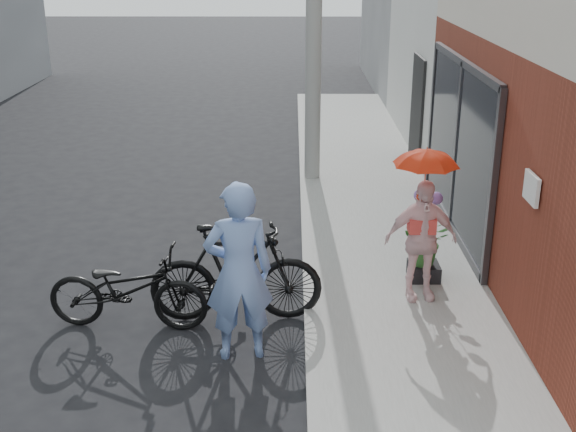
{
  "coord_description": "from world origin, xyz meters",
  "views": [
    {
      "loc": [
        0.74,
        -6.74,
        4.11
      ],
      "look_at": [
        0.69,
        1.31,
        1.1
      ],
      "focal_mm": 45.0,
      "sensor_mm": 36.0,
      "label": 1
    }
  ],
  "objects_px": {
    "kimono_woman": "(421,240)",
    "planter": "(424,271)",
    "bike_left": "(128,289)",
    "bike_right": "(236,273)",
    "officer": "(239,272)"
  },
  "relations": [
    {
      "from": "kimono_woman",
      "to": "planter",
      "type": "bearing_deg",
      "value": 65.79
    },
    {
      "from": "bike_left",
      "to": "kimono_woman",
      "type": "distance_m",
      "value": 3.44
    },
    {
      "from": "bike_right",
      "to": "planter",
      "type": "distance_m",
      "value": 2.52
    },
    {
      "from": "bike_left",
      "to": "kimono_woman",
      "type": "bearing_deg",
      "value": -76.3
    },
    {
      "from": "bike_left",
      "to": "planter",
      "type": "bearing_deg",
      "value": -68.74
    },
    {
      "from": "bike_right",
      "to": "planter",
      "type": "height_order",
      "value": "bike_right"
    },
    {
      "from": "officer",
      "to": "bike_left",
      "type": "relative_size",
      "value": 1.07
    },
    {
      "from": "kimono_woman",
      "to": "officer",
      "type": "bearing_deg",
      "value": -157.6
    },
    {
      "from": "bike_right",
      "to": "planter",
      "type": "xyz_separation_m",
      "value": [
        2.33,
        0.88,
        -0.38
      ]
    },
    {
      "from": "officer",
      "to": "planter",
      "type": "distance_m",
      "value": 2.89
    },
    {
      "from": "planter",
      "to": "bike_right",
      "type": "bearing_deg",
      "value": -159.29
    },
    {
      "from": "officer",
      "to": "bike_right",
      "type": "bearing_deg",
      "value": -93.13
    },
    {
      "from": "officer",
      "to": "kimono_woman",
      "type": "distance_m",
      "value": 2.37
    },
    {
      "from": "kimono_woman",
      "to": "planter",
      "type": "relative_size",
      "value": 3.87
    },
    {
      "from": "bike_left",
      "to": "planter",
      "type": "xyz_separation_m",
      "value": [
        3.54,
        1.07,
        -0.26
      ]
    }
  ]
}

